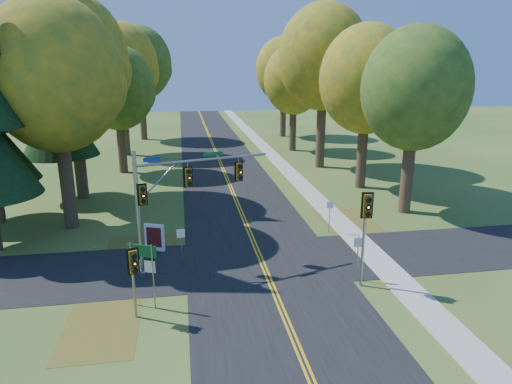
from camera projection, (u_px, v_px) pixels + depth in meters
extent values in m
plane|color=#2D4F1C|center=(269.00, 279.00, 22.50)|extent=(160.00, 160.00, 0.00)
cube|color=black|center=(269.00, 278.00, 22.50)|extent=(8.00, 160.00, 0.02)
cube|color=black|center=(262.00, 262.00, 24.40)|extent=(60.00, 6.00, 0.02)
cube|color=gold|center=(267.00, 278.00, 22.48)|extent=(0.10, 160.00, 0.01)
cube|color=gold|center=(271.00, 278.00, 22.51)|extent=(0.10, 160.00, 0.01)
cube|color=#9E998E|center=(387.00, 269.00, 23.46)|extent=(1.60, 160.00, 0.06)
cube|color=brown|center=(140.00, 255.00, 25.28)|extent=(4.00, 6.00, 0.00)
cube|color=brown|center=(355.00, 228.00, 29.25)|extent=(3.50, 8.00, 0.00)
cube|color=brown|center=(101.00, 326.00, 18.48)|extent=(3.00, 5.00, 0.00)
cylinder|color=#38281C|center=(66.00, 176.00, 28.64)|extent=(0.86, 0.86, 6.75)
ellipsoid|color=gold|center=(54.00, 75.00, 26.94)|extent=(8.00, 8.00, 9.20)
sphere|color=gold|center=(88.00, 88.00, 28.55)|extent=(4.80, 4.80, 4.80)
sphere|color=gold|center=(23.00, 61.00, 25.74)|extent=(4.40, 4.40, 4.40)
cylinder|color=#38281C|center=(408.00, 170.00, 31.71)|extent=(0.83, 0.83, 6.08)
ellipsoid|color=#567323|center=(415.00, 89.00, 30.18)|extent=(7.20, 7.20, 8.28)
sphere|color=#567323|center=(426.00, 98.00, 31.63)|extent=(4.32, 4.32, 4.32)
sphere|color=#567323|center=(404.00, 78.00, 29.10)|extent=(3.96, 3.96, 3.96)
cylinder|color=#38281C|center=(79.00, 151.00, 35.00)|extent=(0.89, 0.89, 7.42)
ellipsoid|color=gold|center=(69.00, 60.00, 33.15)|extent=(8.60, 8.60, 9.89)
sphere|color=gold|center=(97.00, 72.00, 34.88)|extent=(5.16, 5.16, 5.16)
sphere|color=gold|center=(42.00, 47.00, 31.86)|extent=(4.73, 4.73, 4.73)
cylinder|color=#38281C|center=(362.00, 151.00, 38.04)|extent=(0.84, 0.84, 6.30)
ellipsoid|color=gold|center=(367.00, 79.00, 36.44)|extent=(7.60, 7.60, 8.74)
sphere|color=gold|center=(378.00, 88.00, 37.96)|extent=(4.56, 4.56, 4.56)
sphere|color=gold|center=(355.00, 70.00, 35.30)|extent=(4.18, 4.18, 4.18)
cylinder|color=#38281C|center=(122.00, 143.00, 43.37)|extent=(0.81, 0.81, 5.62)
ellipsoid|color=#567323|center=(117.00, 88.00, 41.94)|extent=(6.80, 6.80, 7.82)
sphere|color=#567323|center=(134.00, 94.00, 43.31)|extent=(4.08, 4.08, 4.08)
sphere|color=#567323|center=(102.00, 80.00, 40.92)|extent=(3.74, 3.74, 3.74)
cylinder|color=#38281C|center=(321.00, 129.00, 45.36)|extent=(0.90, 0.90, 7.65)
ellipsoid|color=gold|center=(324.00, 57.00, 43.46)|extent=(8.80, 8.80, 10.12)
sphere|color=gold|center=(336.00, 66.00, 45.23)|extent=(5.28, 5.28, 5.28)
sphere|color=gold|center=(311.00, 47.00, 42.14)|extent=(4.84, 4.84, 4.84)
cylinder|color=#38281C|center=(125.00, 125.00, 51.34)|extent=(0.87, 0.87, 6.98)
ellipsoid|color=gold|center=(120.00, 66.00, 49.59)|extent=(8.20, 8.20, 9.43)
sphere|color=gold|center=(137.00, 73.00, 51.24)|extent=(4.92, 4.92, 4.92)
sphere|color=gold|center=(105.00, 58.00, 48.36)|extent=(4.51, 4.51, 4.51)
cylinder|color=#38281C|center=(293.00, 126.00, 54.24)|extent=(0.82, 0.82, 5.85)
ellipsoid|color=gold|center=(294.00, 80.00, 52.76)|extent=(7.00, 7.00, 8.05)
sphere|color=gold|center=(303.00, 85.00, 54.17)|extent=(4.20, 4.20, 4.20)
sphere|color=gold|center=(285.00, 74.00, 51.71)|extent=(3.85, 3.85, 3.85)
cylinder|color=#38281C|center=(143.00, 113.00, 61.84)|extent=(0.88, 0.88, 7.20)
ellipsoid|color=#567323|center=(139.00, 63.00, 60.04)|extent=(8.40, 8.40, 9.66)
sphere|color=#567323|center=(153.00, 69.00, 61.73)|extent=(5.04, 5.04, 5.04)
sphere|color=#567323|center=(127.00, 56.00, 58.78)|extent=(4.62, 4.62, 4.62)
cylinder|color=#38281C|center=(283.00, 113.00, 64.49)|extent=(0.85, 0.85, 6.53)
ellipsoid|color=gold|center=(284.00, 70.00, 62.83)|extent=(7.80, 7.80, 8.97)
sphere|color=gold|center=(293.00, 75.00, 64.40)|extent=(4.68, 4.68, 4.68)
sphere|color=gold|center=(275.00, 64.00, 61.67)|extent=(4.29, 4.29, 4.29)
cylinder|color=#38281C|center=(65.00, 177.00, 35.18)|extent=(0.50, 0.50, 3.42)
cone|color=black|center=(58.00, 120.00, 33.95)|extent=(5.60, 5.60, 5.45)
cone|color=black|center=(51.00, 66.00, 32.88)|extent=(4.57, 4.57, 5.45)
cone|color=black|center=(44.00, 8.00, 31.81)|extent=(3.55, 3.55, 5.45)
cylinder|color=gray|center=(138.00, 216.00, 21.87)|extent=(0.20, 0.20, 6.36)
cylinder|color=gray|center=(143.00, 274.00, 22.70)|extent=(0.40, 0.40, 0.27)
cylinder|color=gray|center=(204.00, 160.00, 22.61)|extent=(6.57, 2.04, 0.13)
cylinder|color=gray|center=(157.00, 183.00, 21.86)|extent=(1.99, 0.66, 1.88)
cylinder|color=gray|center=(188.00, 165.00, 22.29)|extent=(0.04, 0.04, 0.33)
cube|color=#72590C|center=(188.00, 177.00, 22.46)|extent=(0.37, 0.35, 0.91)
cube|color=black|center=(188.00, 177.00, 22.46)|extent=(0.46, 0.16, 1.07)
sphere|color=orange|center=(189.00, 178.00, 22.28)|extent=(0.16, 0.16, 0.16)
cylinder|color=black|center=(189.00, 172.00, 22.20)|extent=(0.25, 0.20, 0.22)
cylinder|color=black|center=(189.00, 178.00, 22.28)|extent=(0.25, 0.20, 0.22)
cylinder|color=black|center=(190.00, 183.00, 22.36)|extent=(0.25, 0.20, 0.22)
cylinder|color=gray|center=(239.00, 160.00, 23.43)|extent=(0.04, 0.04, 0.33)
cube|color=#72590C|center=(239.00, 171.00, 23.60)|extent=(0.37, 0.35, 0.91)
cube|color=black|center=(239.00, 171.00, 23.60)|extent=(0.46, 0.16, 1.07)
sphere|color=orange|center=(240.00, 172.00, 23.42)|extent=(0.16, 0.16, 0.16)
cylinder|color=black|center=(240.00, 167.00, 23.34)|extent=(0.25, 0.20, 0.22)
cylinder|color=black|center=(240.00, 172.00, 23.42)|extent=(0.25, 0.20, 0.22)
cylinder|color=black|center=(240.00, 178.00, 23.50)|extent=(0.25, 0.20, 0.22)
cube|color=#72590C|center=(142.00, 195.00, 21.54)|extent=(0.37, 0.35, 0.91)
cube|color=black|center=(142.00, 195.00, 21.54)|extent=(0.46, 0.16, 1.07)
sphere|color=orange|center=(143.00, 196.00, 21.36)|extent=(0.16, 0.16, 0.16)
cylinder|color=black|center=(143.00, 190.00, 21.28)|extent=(0.25, 0.20, 0.22)
cylinder|color=black|center=(143.00, 196.00, 21.36)|extent=(0.25, 0.20, 0.22)
cylinder|color=black|center=(144.00, 202.00, 21.44)|extent=(0.25, 0.20, 0.22)
cube|color=navy|center=(152.00, 159.00, 21.46)|extent=(0.79, 0.26, 0.20)
cube|color=#0C5926|center=(213.00, 154.00, 22.75)|extent=(0.97, 0.32, 0.20)
cylinder|color=#93969B|center=(363.00, 240.00, 21.19)|extent=(0.13, 0.13, 4.63)
cube|color=#72590C|center=(367.00, 205.00, 20.47)|extent=(0.41, 0.37, 1.05)
cube|color=black|center=(367.00, 205.00, 20.47)|extent=(0.54, 0.13, 1.24)
sphere|color=orange|center=(368.00, 207.00, 20.24)|extent=(0.19, 0.19, 0.19)
cylinder|color=black|center=(369.00, 200.00, 20.15)|extent=(0.28, 0.21, 0.25)
cylinder|color=black|center=(368.00, 207.00, 20.24)|extent=(0.28, 0.21, 0.25)
cylinder|color=black|center=(368.00, 214.00, 20.34)|extent=(0.28, 0.21, 0.25)
cylinder|color=gray|center=(134.00, 283.00, 18.70)|extent=(0.12, 0.12, 3.12)
cube|color=#72590C|center=(133.00, 261.00, 18.23)|extent=(0.41, 0.38, 0.97)
cube|color=black|center=(133.00, 261.00, 18.23)|extent=(0.49, 0.19, 1.15)
sphere|color=orange|center=(134.00, 263.00, 18.04)|extent=(0.18, 0.18, 0.18)
cylinder|color=black|center=(134.00, 256.00, 17.95)|extent=(0.27, 0.22, 0.23)
cylinder|color=black|center=(134.00, 263.00, 18.04)|extent=(0.27, 0.22, 0.23)
cylinder|color=black|center=(135.00, 270.00, 18.12)|extent=(0.27, 0.22, 0.23)
cylinder|color=gray|center=(133.00, 274.00, 19.69)|extent=(0.06, 0.06, 2.95)
cylinder|color=gray|center=(153.00, 277.00, 19.45)|extent=(0.06, 0.06, 2.95)
cube|color=#0C5524|center=(141.00, 251.00, 19.28)|extent=(1.28, 0.59, 0.54)
cube|color=silver|center=(141.00, 251.00, 19.28)|extent=(1.08, 0.48, 0.08)
cube|color=silver|center=(135.00, 265.00, 19.56)|extent=(0.47, 0.23, 0.54)
cube|color=black|center=(135.00, 258.00, 19.47)|extent=(0.45, 0.20, 0.10)
cube|color=silver|center=(150.00, 267.00, 19.39)|extent=(0.47, 0.23, 0.54)
cube|color=black|center=(149.00, 260.00, 19.30)|extent=(0.45, 0.20, 0.10)
cube|color=white|center=(155.00, 237.00, 25.63)|extent=(1.12, 0.59, 1.59)
cube|color=maroon|center=(154.00, 237.00, 25.53)|extent=(0.82, 0.36, 1.15)
cube|color=white|center=(148.00, 248.00, 25.91)|extent=(0.09, 0.09, 0.27)
cube|color=white|center=(163.00, 249.00, 25.71)|extent=(0.09, 0.09, 0.27)
cylinder|color=gray|center=(329.00, 217.00, 28.20)|extent=(0.05, 0.05, 2.14)
cube|color=white|center=(330.00, 205.00, 27.97)|extent=(0.41, 0.06, 0.44)
cylinder|color=gray|center=(357.00, 258.00, 22.03)|extent=(0.05, 0.05, 2.31)
cube|color=silver|center=(359.00, 242.00, 21.78)|extent=(0.44, 0.10, 0.47)
cylinder|color=gray|center=(181.00, 248.00, 23.44)|extent=(0.05, 0.05, 2.19)
cube|color=white|center=(181.00, 233.00, 23.20)|extent=(0.42, 0.05, 0.45)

